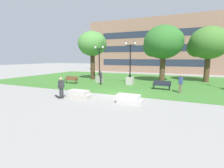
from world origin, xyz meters
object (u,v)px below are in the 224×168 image
object	(u,v)px
park_bench_near_left	(162,85)
person_bystander_near_lawn	(181,83)
concrete_block_center	(79,94)
concrete_block_left	(129,99)
skateboard	(58,97)
lamp_post_right	(99,75)
person_bystander_far_lawn	(101,77)
person_skateboarder	(61,87)
park_bench_near_right	(71,79)
lamp_post_center	(130,76)

from	to	relation	value
park_bench_near_left	person_bystander_near_lawn	size ratio (longest dim) A/B	1.08
concrete_block_center	park_bench_near_left	world-z (taller)	park_bench_near_left
concrete_block_left	park_bench_near_left	xyz separation A→B (m)	(1.22, 6.51, 0.23)
skateboard	lamp_post_right	size ratio (longest dim) A/B	0.21
concrete_block_left	park_bench_near_left	distance (m)	6.63
concrete_block_center	person_bystander_far_lawn	world-z (taller)	person_bystander_far_lawn
park_bench_near_left	lamp_post_right	bearing A→B (deg)	166.79
park_bench_near_left	person_bystander_near_lawn	world-z (taller)	person_bystander_near_lawn
person_skateboarder	skateboard	size ratio (longest dim) A/B	1.72
concrete_block_left	person_skateboarder	bearing A→B (deg)	-171.39
lamp_post_right	person_skateboarder	bearing A→B (deg)	-80.07
concrete_block_center	park_bench_near_left	bearing A→B (deg)	50.36
person_skateboarder	park_bench_near_left	xyz separation A→B (m)	(6.70, 7.34, -0.43)
park_bench_near_left	person_bystander_far_lawn	distance (m)	7.24
person_skateboarder	lamp_post_right	bearing A→B (deg)	99.93
park_bench_near_left	person_bystander_far_lawn	bearing A→B (deg)	177.88
concrete_block_center	person_bystander_near_lawn	world-z (taller)	person_bystander_near_lawn
concrete_block_center	park_bench_near_right	world-z (taller)	park_bench_near_right
concrete_block_center	person_bystander_far_lawn	bearing A→B (deg)	104.29
skateboard	person_bystander_far_lawn	bearing A→B (deg)	90.14
concrete_block_center	lamp_post_right	size ratio (longest dim) A/B	0.39
concrete_block_left	park_bench_near_left	world-z (taller)	park_bench_near_left
park_bench_near_left	person_bystander_near_lawn	bearing A→B (deg)	-29.58
person_skateboarder	skateboard	distance (m)	1.02
concrete_block_left	park_bench_near_left	size ratio (longest dim) A/B	1.02
concrete_block_left	lamp_post_right	world-z (taller)	lamp_post_right
lamp_post_center	concrete_block_center	bearing A→B (deg)	-99.62
concrete_block_center	person_bystander_near_lawn	distance (m)	9.22
concrete_block_left	person_skateboarder	xyz separation A→B (m)	(-5.48, -0.83, 0.66)
lamp_post_right	lamp_post_center	distance (m)	4.28
concrete_block_left	lamp_post_center	size ratio (longest dim) A/B	0.36
person_skateboarder	lamp_post_center	world-z (taller)	lamp_post_center
person_bystander_near_lawn	lamp_post_right	bearing A→B (deg)	163.55
lamp_post_center	person_bystander_near_lawn	world-z (taller)	lamp_post_center
concrete_block_left	person_bystander_near_lawn	world-z (taller)	person_bystander_near_lawn
concrete_block_left	person_skateboarder	distance (m)	5.58
person_skateboarder	skateboard	xyz separation A→B (m)	(-0.51, 0.11, -0.88)
park_bench_near_left	lamp_post_right	size ratio (longest dim) A/B	0.38
person_skateboarder	lamp_post_right	distance (m)	9.43
person_skateboarder	lamp_post_right	xyz separation A→B (m)	(-1.63, 9.29, 0.04)
concrete_block_left	person_bystander_far_lawn	bearing A→B (deg)	131.52
park_bench_near_right	lamp_post_right	world-z (taller)	lamp_post_right
lamp_post_right	skateboard	bearing A→B (deg)	-83.05
skateboard	lamp_post_center	world-z (taller)	lamp_post_center
skateboard	park_bench_near_right	xyz separation A→B (m)	(-3.92, 6.85, 0.45)
concrete_block_center	lamp_post_right	bearing A→B (deg)	108.43
park_bench_near_right	lamp_post_center	size ratio (longest dim) A/B	0.35
person_bystander_near_lawn	person_skateboarder	bearing A→B (deg)	-143.67
person_skateboarder	park_bench_near_right	xyz separation A→B (m)	(-4.43, 6.96, -0.43)
person_skateboarder	concrete_block_center	bearing A→B (deg)	30.87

